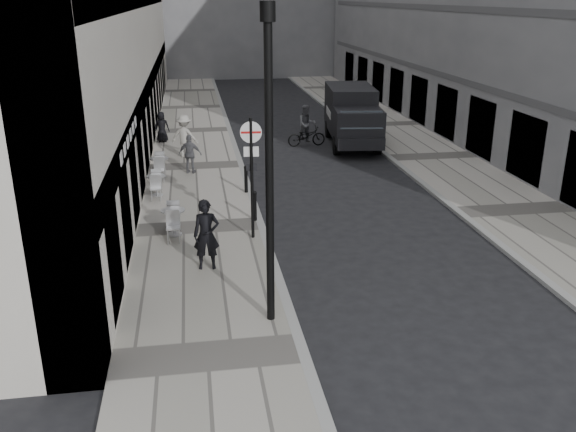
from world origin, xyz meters
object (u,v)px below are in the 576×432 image
object	(u,v)px
lamppost	(269,156)
panel_van	(352,113)
sign_post	(252,163)
walking_man	(206,235)
cyclist	(306,130)

from	to	relation	value
lamppost	panel_van	xyz separation A→B (m)	(6.44, 17.33, -2.41)
sign_post	walking_man	bearing A→B (deg)	-121.45
walking_man	cyclist	xyz separation A→B (m)	(5.47, 14.29, -0.29)
panel_van	cyclist	distance (m)	2.46
lamppost	panel_van	world-z (taller)	lamppost
walking_man	panel_van	size ratio (longest dim) A/B	0.31
walking_man	lamppost	distance (m)	4.44
sign_post	lamppost	size ratio (longest dim) A/B	0.54
panel_van	cyclist	bearing A→B (deg)	-173.54
walking_man	sign_post	distance (m)	2.89
walking_man	cyclist	bearing A→B (deg)	71.46
sign_post	panel_van	distance (m)	13.80
lamppost	cyclist	bearing A→B (deg)	76.67
sign_post	panel_van	size ratio (longest dim) A/B	0.60
cyclist	lamppost	bearing A→B (deg)	-108.17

